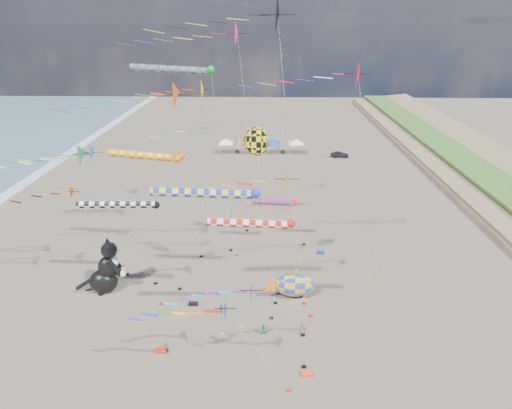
{
  "coord_description": "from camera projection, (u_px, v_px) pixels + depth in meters",
  "views": [
    {
      "loc": [
        2.51,
        -22.72,
        26.09
      ],
      "look_at": [
        1.63,
        12.0,
        10.06
      ],
      "focal_mm": 28.0,
      "sensor_mm": 36.0,
      "label": 1
    }
  ],
  "objects": [
    {
      "name": "delta_kite_9",
      "position": [
        278.0,
        183.0,
        32.96
      ],
      "size": [
        10.24,
        2.32,
        15.31
      ],
      "color": "orange",
      "rests_on": "ground"
    },
    {
      "name": "parked_car",
      "position": [
        340.0,
        154.0,
        83.58
      ],
      "size": [
        3.75,
        1.57,
        1.27
      ],
      "primitive_type": "imported",
      "rotation": [
        0.0,
        0.0,
        1.55
      ],
      "color": "#26262D",
      "rests_on": "ground"
    },
    {
      "name": "delta_kite_8",
      "position": [
        98.0,
        152.0,
        37.28
      ],
      "size": [
        9.78,
        2.04,
        16.29
      ],
      "color": "blue",
      "rests_on": "ground"
    },
    {
      "name": "delta_kite_3",
      "position": [
        223.0,
        35.0,
        43.97
      ],
      "size": [
        16.29,
        3.08,
        26.42
      ],
      "color": "#F5119C",
      "rests_on": "ground"
    },
    {
      "name": "delta_kite_7",
      "position": [
        209.0,
        133.0,
        48.81
      ],
      "size": [
        10.58,
        2.09,
        14.97
      ],
      "color": "#0F97CD",
      "rests_on": "ground"
    },
    {
      "name": "cat_inflatable",
      "position": [
        104.0,
        266.0,
        41.25
      ],
      "size": [
        4.86,
        3.31,
        5.99
      ],
      "primitive_type": null,
      "rotation": [
        0.0,
        0.0,
        0.27
      ],
      "color": "black",
      "rests_on": "ground"
    },
    {
      "name": "angelfish_kite",
      "position": [
        254.0,
        143.0,
        35.52
      ],
      "size": [
        3.74,
        3.02,
        17.64
      ],
      "color": "yellow",
      "rests_on": "ground"
    },
    {
      "name": "delta_kite_1",
      "position": [
        171.0,
        101.0,
        28.56
      ],
      "size": [
        12.7,
        2.3,
        22.32
      ],
      "color": "#CE4B15",
      "rests_on": "ground"
    },
    {
      "name": "fish_inflatable",
      "position": [
        294.0,
        285.0,
        40.61
      ],
      "size": [
        5.48,
        2.22,
        3.73
      ],
      "color": "blue",
      "rests_on": "ground"
    },
    {
      "name": "kite_bag_2",
      "position": [
        161.0,
        351.0,
        34.47
      ],
      "size": [
        0.9,
        0.44,
        0.3
      ],
      "primitive_type": "cube",
      "color": "red",
      "rests_on": "ground"
    },
    {
      "name": "ground",
      "position": [
        232.0,
        383.0,
        31.61
      ],
      "size": [
        260.0,
        260.0,
        0.0
      ],
      "primitive_type": "plane",
      "color": "brown",
      "rests_on": "ground"
    },
    {
      "name": "kite_bag_3",
      "position": [
        307.0,
        374.0,
        32.18
      ],
      "size": [
        0.9,
        0.44,
        0.3
      ],
      "primitive_type": "cube",
      "color": "#F94315",
      "rests_on": "ground"
    },
    {
      "name": "person_adult",
      "position": [
        223.0,
        336.0,
        35.14
      ],
      "size": [
        0.72,
        0.71,
        1.68
      ],
      "primitive_type": "imported",
      "rotation": [
        0.0,
        0.0,
        0.72
      ],
      "color": "gray",
      "rests_on": "ground"
    },
    {
      "name": "delta_kite_6",
      "position": [
        83.0,
        155.0,
        33.84
      ],
      "size": [
        11.69,
        2.05,
        17.09
      ],
      "color": "#108C3D",
      "rests_on": "ground"
    },
    {
      "name": "windsock_0",
      "position": [
        277.0,
        202.0,
        48.6
      ],
      "size": [
        6.68,
        0.72,
        6.36
      ],
      "color": "red",
      "rests_on": "ground"
    },
    {
      "name": "delta_kite_0",
      "position": [
        212.0,
        315.0,
        27.91
      ],
      "size": [
        11.2,
        1.76,
        8.66
      ],
      "color": "#0922BA",
      "rests_on": "ground"
    },
    {
      "name": "child_green",
      "position": [
        264.0,
        330.0,
        36.11
      ],
      "size": [
        0.61,
        0.48,
        1.24
      ],
      "primitive_type": "imported",
      "rotation": [
        0.0,
        0.0,
        0.01
      ],
      "color": "#1F8850",
      "rests_on": "ground"
    },
    {
      "name": "kite_bag_1",
      "position": [
        193.0,
        304.0,
        40.18
      ],
      "size": [
        0.9,
        0.44,
        0.3
      ],
      "primitive_type": "cube",
      "color": "black",
      "rests_on": "ground"
    },
    {
      "name": "windsock_4",
      "position": [
        254.0,
        224.0,
        31.63
      ],
      "size": [
        8.27,
        0.71,
        11.85
      ],
      "color": "red",
      "rests_on": "ground"
    },
    {
      "name": "child_blue",
      "position": [
        221.0,
        308.0,
        38.96
      ],
      "size": [
        0.56,
        0.66,
        1.05
      ],
      "primitive_type": "imported",
      "rotation": [
        0.0,
        0.0,
        0.98
      ],
      "color": "#2E5DB2",
      "rests_on": "ground"
    },
    {
      "name": "kite_bag_0",
      "position": [
        321.0,
        253.0,
        49.06
      ],
      "size": [
        0.9,
        0.44,
        0.3
      ],
      "primitive_type": "cube",
      "color": "#131FC5",
      "rests_on": "ground"
    },
    {
      "name": "delta_kite_11",
      "position": [
        242.0,
        286.0,
        29.7
      ],
      "size": [
        10.12,
        1.8,
        9.37
      ],
      "color": "#641B88",
      "rests_on": "ground"
    },
    {
      "name": "tent_row",
      "position": [
        261.0,
        139.0,
        84.72
      ],
      "size": [
        19.2,
        4.2,
        3.8
      ],
      "color": "white",
      "rests_on": "ground"
    },
    {
      "name": "delta_kite_5",
      "position": [
        354.0,
        76.0,
        35.38
      ],
      "size": [
        14.09,
        2.71,
        23.26
      ],
      "color": "red",
      "rests_on": "ground"
    },
    {
      "name": "delta_kite_2",
      "position": [
        64.0,
        198.0,
        41.17
      ],
      "size": [
        10.19,
        1.54,
        10.69
      ],
      "color": "#FF400A",
      "rests_on": "ground"
    },
    {
      "name": "windsock_3",
      "position": [
        120.0,
        205.0,
        38.53
      ],
      "size": [
        9.44,
        0.75,
        10.32
      ],
      "color": "black",
      "rests_on": "ground"
    },
    {
      "name": "windsock_2",
      "position": [
        148.0,
        156.0,
        43.22
      ],
      "size": [
        9.66,
        0.86,
        13.23
      ],
      "color": "orange",
      "rests_on": "ground"
    },
    {
      "name": "delta_kite_4",
      "position": [
        192.0,
        94.0,
        40.68
      ],
      "size": [
        12.78,
        2.24,
        20.75
      ],
      "color": "yellow",
      "rests_on": "ground"
    },
    {
      "name": "windsock_5",
      "position": [
        175.0,
        70.0,
        40.85
      ],
      "size": [
        9.84,
        0.81,
        21.95
      ],
      "color": "#1A8F2A",
      "rests_on": "ground"
    },
    {
      "name": "windsock_1",
      "position": [
        209.0,
        194.0,
        33.04
      ],
      "size": [
        10.33,
        0.82,
        13.53
      ],
      "color": "#152DDB",
      "rests_on": "ground"
    },
    {
      "name": "delta_kite_10",
      "position": [
        276.0,
        17.0,
        30.46
      ],
      "size": [
        12.38,
        2.94,
        28.07
      ],
      "color": "black",
      "rests_on": "ground"
    }
  ]
}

